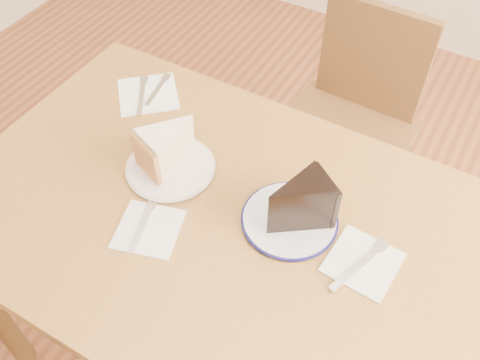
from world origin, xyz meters
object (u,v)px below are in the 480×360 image
table (215,237)px  chocolate_cake (295,207)px  plate_navy (289,220)px  carrot_cake (171,145)px  plate_cream (171,168)px  chair_far (348,125)px

table → chocolate_cake: chocolate_cake is taller
plate_navy → carrot_cake: size_ratio=1.56×
table → chocolate_cake: size_ratio=9.11×
plate_cream → plate_navy: bearing=0.7°
plate_cream → chair_far: bearing=70.5°
table → carrot_cake: size_ratio=9.17×
table → carrot_cake: 0.24m
chocolate_cake → table: bearing=52.6°
plate_navy → carrot_cake: (-0.32, 0.02, 0.05)m
plate_cream → chocolate_cake: bearing=-0.6°
table → chair_far: (0.07, 0.71, -0.18)m
plate_navy → carrot_cake: 0.33m
chocolate_cake → plate_cream: bearing=34.3°
chocolate_cake → chair_far: bearing=-46.8°
table → chocolate_cake: (0.17, 0.05, 0.17)m
chocolate_cake → carrot_cake: bearing=30.5°
table → chair_far: 0.73m
chair_far → carrot_cake: (-0.24, -0.63, 0.34)m
plate_cream → carrot_cake: size_ratio=1.56×
table → carrot_cake: (-0.16, 0.08, 0.16)m
table → plate_navy: bearing=21.4°
plate_navy → chocolate_cake: size_ratio=1.55×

